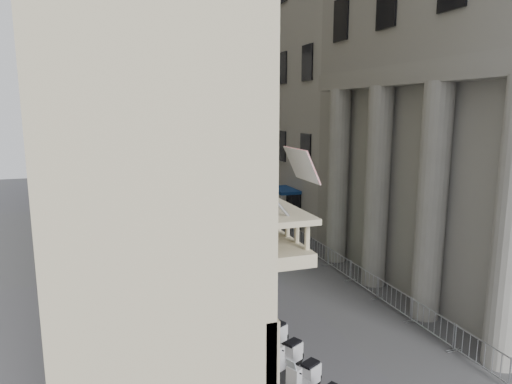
# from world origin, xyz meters

# --- Properties ---
(far_building) EXTENTS (22.00, 10.00, 30.00)m
(far_building) POSITION_xyz_m (0.00, 48.00, 15.00)
(far_building) COLOR #A3A09A
(far_building) RESTS_ON ground
(iron_fence) EXTENTS (0.30, 28.00, 1.40)m
(iron_fence) POSITION_xyz_m (-4.30, 18.00, 0.00)
(iron_fence) COLOR black
(iron_fence) RESTS_ON ground
(blue_awning) EXTENTS (1.60, 3.00, 3.00)m
(blue_awning) POSITION_xyz_m (4.15, 26.00, 0.00)
(blue_awning) COLOR navy
(blue_awning) RESTS_ON ground
(scooter_3) EXTENTS (1.50, 1.13, 1.50)m
(scooter_3) POSITION_xyz_m (-3.05, 7.98, 0.00)
(scooter_3) COLOR silver
(scooter_3) RESTS_ON ground
(scooter_4) EXTENTS (1.50, 1.13, 1.50)m
(scooter_4) POSITION_xyz_m (-3.05, 9.38, 0.00)
(scooter_4) COLOR silver
(scooter_4) RESTS_ON ground
(scooter_5) EXTENTS (1.50, 1.13, 1.50)m
(scooter_5) POSITION_xyz_m (-3.05, 10.78, 0.00)
(scooter_5) COLOR silver
(scooter_5) RESTS_ON ground
(scooter_6) EXTENTS (1.50, 1.13, 1.50)m
(scooter_6) POSITION_xyz_m (-3.05, 12.18, 0.00)
(scooter_6) COLOR silver
(scooter_6) RESTS_ON ground
(scooter_7) EXTENTS (1.50, 1.13, 1.50)m
(scooter_7) POSITION_xyz_m (-3.05, 13.58, 0.00)
(scooter_7) COLOR silver
(scooter_7) RESTS_ON ground
(scooter_8) EXTENTS (1.50, 1.13, 1.50)m
(scooter_8) POSITION_xyz_m (-3.05, 14.98, 0.00)
(scooter_8) COLOR silver
(scooter_8) RESTS_ON ground
(scooter_9) EXTENTS (1.50, 1.13, 1.50)m
(scooter_9) POSITION_xyz_m (-3.05, 16.37, 0.00)
(scooter_9) COLOR silver
(scooter_9) RESTS_ON ground
(scooter_10) EXTENTS (1.50, 1.13, 1.50)m
(scooter_10) POSITION_xyz_m (-3.05, 17.77, 0.00)
(scooter_10) COLOR silver
(scooter_10) RESTS_ON ground
(scooter_11) EXTENTS (1.50, 1.13, 1.50)m
(scooter_11) POSITION_xyz_m (-3.05, 19.17, 0.00)
(scooter_11) COLOR silver
(scooter_11) RESTS_ON ground
(scooter_12) EXTENTS (1.50, 1.13, 1.50)m
(scooter_12) POSITION_xyz_m (-3.05, 20.57, 0.00)
(scooter_12) COLOR silver
(scooter_12) RESTS_ON ground
(scooter_13) EXTENTS (1.50, 1.13, 1.50)m
(scooter_13) POSITION_xyz_m (-3.05, 21.97, 0.00)
(scooter_13) COLOR silver
(scooter_13) RESTS_ON ground
(scooter_14) EXTENTS (1.50, 1.13, 1.50)m
(scooter_14) POSITION_xyz_m (-3.05, 23.37, 0.00)
(scooter_14) COLOR silver
(scooter_14) RESTS_ON ground
(barrier_0) EXTENTS (0.60, 2.40, 1.10)m
(barrier_0) POSITION_xyz_m (3.36, 5.97, 0.00)
(barrier_0) COLOR #B1B4B9
(barrier_0) RESTS_ON ground
(barrier_1) EXTENTS (0.60, 2.40, 1.10)m
(barrier_1) POSITION_xyz_m (3.36, 8.47, 0.00)
(barrier_1) COLOR #B1B4B9
(barrier_1) RESTS_ON ground
(barrier_2) EXTENTS (0.60, 2.40, 1.10)m
(barrier_2) POSITION_xyz_m (3.36, 10.97, 0.00)
(barrier_2) COLOR #B1B4B9
(barrier_2) RESTS_ON ground
(barrier_3) EXTENTS (0.60, 2.40, 1.10)m
(barrier_3) POSITION_xyz_m (3.36, 13.47, 0.00)
(barrier_3) COLOR #B1B4B9
(barrier_3) RESTS_ON ground
(barrier_4) EXTENTS (0.60, 2.40, 1.10)m
(barrier_4) POSITION_xyz_m (3.36, 15.97, 0.00)
(barrier_4) COLOR #B1B4B9
(barrier_4) RESTS_ON ground
(barrier_5) EXTENTS (0.60, 2.40, 1.10)m
(barrier_5) POSITION_xyz_m (3.36, 18.47, 0.00)
(barrier_5) COLOR #B1B4B9
(barrier_5) RESTS_ON ground
(barrier_6) EXTENTS (0.60, 2.40, 1.10)m
(barrier_6) POSITION_xyz_m (3.36, 20.97, 0.00)
(barrier_6) COLOR #B1B4B9
(barrier_6) RESTS_ON ground
(barrier_7) EXTENTS (0.60, 2.40, 1.10)m
(barrier_7) POSITION_xyz_m (3.36, 23.47, 0.00)
(barrier_7) COLOR #B1B4B9
(barrier_7) RESTS_ON ground
(security_tent) EXTENTS (4.20, 4.20, 3.41)m
(security_tent) POSITION_xyz_m (-1.54, 26.74, 2.85)
(security_tent) COLOR silver
(security_tent) RESTS_ON ground
(street_lamp) EXTENTS (2.81, 0.81, 8.76)m
(street_lamp) POSITION_xyz_m (-2.35, 25.78, 5.25)
(street_lamp) COLOR #999CA1
(street_lamp) RESTS_ON ground
(info_kiosk) EXTENTS (0.35, 0.95, 2.00)m
(info_kiosk) POSITION_xyz_m (-4.19, 15.46, 1.01)
(info_kiosk) COLOR black
(info_kiosk) RESTS_ON ground
(pedestrian_a) EXTENTS (0.69, 0.50, 1.77)m
(pedestrian_a) POSITION_xyz_m (-1.09, 21.76, 0.88)
(pedestrian_a) COLOR black
(pedestrian_a) RESTS_ON ground
(pedestrian_b) EXTENTS (1.07, 0.94, 1.85)m
(pedestrian_b) POSITION_xyz_m (2.44, 33.31, 0.93)
(pedestrian_b) COLOR black
(pedestrian_b) RESTS_ON ground
(pedestrian_c) EXTENTS (0.86, 0.64, 1.59)m
(pedestrian_c) POSITION_xyz_m (0.86, 33.24, 0.79)
(pedestrian_c) COLOR black
(pedestrian_c) RESTS_ON ground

